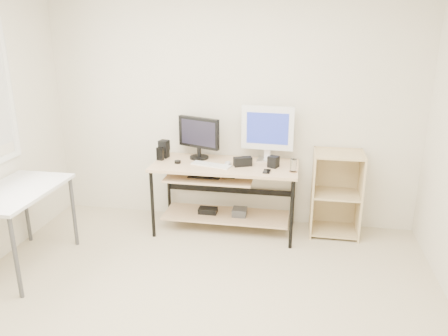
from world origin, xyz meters
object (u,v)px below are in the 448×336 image
at_px(desk, 223,183).
at_px(side_table, 16,198).
at_px(audio_controller, 160,154).
at_px(shelf_unit, 336,192).
at_px(black_monitor, 199,135).
at_px(white_imac, 268,130).

relative_size(desk, side_table, 1.50).
bearing_deg(desk, audio_controller, 178.96).
bearing_deg(shelf_unit, black_monitor, -179.53).
distance_m(side_table, white_imac, 2.48).
bearing_deg(white_imac, audio_controller, -166.93).
height_order(side_table, black_monitor, black_monitor).
relative_size(black_monitor, audio_controller, 3.41).
bearing_deg(white_imac, side_table, -145.35).
relative_size(side_table, black_monitor, 2.11).
bearing_deg(side_table, white_imac, 31.02).
height_order(black_monitor, audio_controller, black_monitor).
height_order(shelf_unit, white_imac, white_imac).
bearing_deg(white_imac, shelf_unit, 0.72).
distance_m(desk, black_monitor, 0.57).
bearing_deg(audio_controller, black_monitor, 28.23).
bearing_deg(audio_controller, desk, 8.08).
height_order(desk, black_monitor, black_monitor).
bearing_deg(shelf_unit, desk, -172.23).
bearing_deg(audio_controller, white_imac, 18.55).
xyz_separation_m(desk, black_monitor, (-0.29, 0.15, 0.47)).
height_order(desk, shelf_unit, shelf_unit).
bearing_deg(black_monitor, side_table, -116.65).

